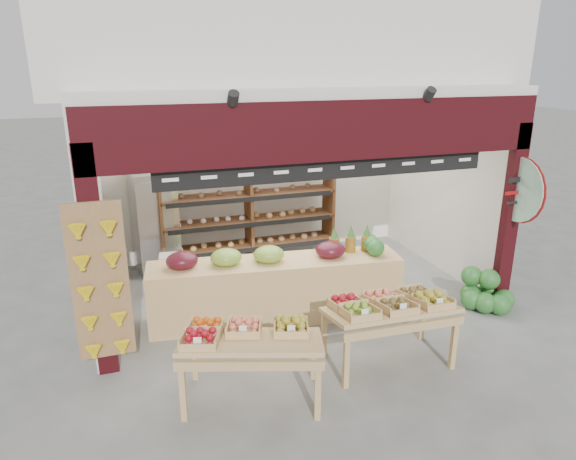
{
  "coord_description": "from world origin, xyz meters",
  "views": [
    {
      "loc": [
        -2.44,
        -6.6,
        3.42
      ],
      "look_at": [
        -0.27,
        -0.2,
        1.19
      ],
      "focal_mm": 32.0,
      "sensor_mm": 36.0,
      "label": 1
    }
  ],
  "objects_px": {
    "watermelon_pile": "(485,293)",
    "display_table_right": "(389,306)",
    "back_shelving": "(249,201)",
    "refrigerator": "(155,222)",
    "cardboard_stack": "(186,277)",
    "display_table_left": "(242,337)",
    "mid_counter": "(275,287)"
  },
  "relations": [
    {
      "from": "back_shelving",
      "to": "mid_counter",
      "type": "distance_m",
      "value": 2.26
    },
    {
      "from": "display_table_right",
      "to": "cardboard_stack",
      "type": "bearing_deg",
      "value": 125.16
    },
    {
      "from": "back_shelving",
      "to": "mid_counter",
      "type": "bearing_deg",
      "value": -95.32
    },
    {
      "from": "cardboard_stack",
      "to": "mid_counter",
      "type": "relative_size",
      "value": 0.28
    },
    {
      "from": "mid_counter",
      "to": "display_table_left",
      "type": "bearing_deg",
      "value": -118.3
    },
    {
      "from": "mid_counter",
      "to": "display_table_left",
      "type": "height_order",
      "value": "mid_counter"
    },
    {
      "from": "back_shelving",
      "to": "watermelon_pile",
      "type": "height_order",
      "value": "back_shelving"
    },
    {
      "from": "back_shelving",
      "to": "mid_counter",
      "type": "xyz_separation_m",
      "value": [
        -0.2,
        -2.15,
        -0.66
      ]
    },
    {
      "from": "display_table_left",
      "to": "display_table_right",
      "type": "bearing_deg",
      "value": 2.89
    },
    {
      "from": "watermelon_pile",
      "to": "cardboard_stack",
      "type": "bearing_deg",
      "value": 153.73
    },
    {
      "from": "cardboard_stack",
      "to": "display_table_left",
      "type": "height_order",
      "value": "display_table_left"
    },
    {
      "from": "back_shelving",
      "to": "refrigerator",
      "type": "bearing_deg",
      "value": 174.44
    },
    {
      "from": "refrigerator",
      "to": "display_table_left",
      "type": "distance_m",
      "value": 3.91
    },
    {
      "from": "cardboard_stack",
      "to": "mid_counter",
      "type": "height_order",
      "value": "mid_counter"
    },
    {
      "from": "refrigerator",
      "to": "cardboard_stack",
      "type": "xyz_separation_m",
      "value": [
        0.34,
        -0.98,
        -0.64
      ]
    },
    {
      "from": "display_table_right",
      "to": "watermelon_pile",
      "type": "xyz_separation_m",
      "value": [
        2.06,
        0.81,
        -0.51
      ]
    },
    {
      "from": "watermelon_pile",
      "to": "display_table_right",
      "type": "bearing_deg",
      "value": -158.46
    },
    {
      "from": "cardboard_stack",
      "to": "display_table_right",
      "type": "bearing_deg",
      "value": -54.84
    },
    {
      "from": "refrigerator",
      "to": "display_table_right",
      "type": "height_order",
      "value": "refrigerator"
    },
    {
      "from": "cardboard_stack",
      "to": "display_table_left",
      "type": "distance_m",
      "value": 2.94
    },
    {
      "from": "back_shelving",
      "to": "cardboard_stack",
      "type": "xyz_separation_m",
      "value": [
        -1.24,
        -0.82,
        -0.9
      ]
    },
    {
      "from": "refrigerator",
      "to": "display_table_left",
      "type": "bearing_deg",
      "value": -91.04
    },
    {
      "from": "display_table_right",
      "to": "back_shelving",
      "type": "bearing_deg",
      "value": 101.36
    },
    {
      "from": "cardboard_stack",
      "to": "refrigerator",
      "type": "bearing_deg",
      "value": 109.38
    },
    {
      "from": "cardboard_stack",
      "to": "display_table_right",
      "type": "height_order",
      "value": "display_table_right"
    },
    {
      "from": "display_table_left",
      "to": "refrigerator",
      "type": "bearing_deg",
      "value": 98.06
    },
    {
      "from": "cardboard_stack",
      "to": "display_table_left",
      "type": "xyz_separation_m",
      "value": [
        0.2,
        -2.89,
        0.48
      ]
    },
    {
      "from": "back_shelving",
      "to": "display_table_right",
      "type": "height_order",
      "value": "back_shelving"
    },
    {
      "from": "mid_counter",
      "to": "watermelon_pile",
      "type": "distance_m",
      "value": 3.07
    },
    {
      "from": "back_shelving",
      "to": "refrigerator",
      "type": "height_order",
      "value": "back_shelving"
    },
    {
      "from": "refrigerator",
      "to": "display_table_right",
      "type": "distance_m",
      "value": 4.43
    },
    {
      "from": "refrigerator",
      "to": "display_table_right",
      "type": "bearing_deg",
      "value": -67.58
    }
  ]
}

